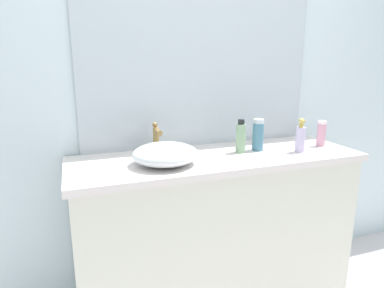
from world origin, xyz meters
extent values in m
cube|color=silver|center=(0.00, 0.73, 1.30)|extent=(6.00, 0.06, 2.60)
cube|color=beige|center=(0.10, 0.43, 0.42)|extent=(1.51, 0.47, 0.85)
cube|color=silver|center=(0.10, 0.43, 0.87)|extent=(1.55, 0.51, 0.04)
cube|color=#B2BCC6|center=(0.10, 0.69, 1.41)|extent=(1.38, 0.01, 1.05)
ellipsoid|color=silver|center=(-0.20, 0.37, 0.94)|extent=(0.32, 0.30, 0.11)
cylinder|color=olive|center=(-0.20, 0.55, 0.96)|extent=(0.03, 0.03, 0.15)
cylinder|color=olive|center=(-0.20, 0.51, 1.02)|extent=(0.03, 0.09, 0.03)
sphere|color=olive|center=(-0.20, 0.57, 1.05)|extent=(0.03, 0.03, 0.03)
cylinder|color=silver|center=(0.55, 0.34, 0.95)|extent=(0.05, 0.05, 0.14)
cylinder|color=gold|center=(0.55, 0.34, 1.03)|extent=(0.02, 0.02, 0.02)
sphere|color=#CCB353|center=(0.55, 0.34, 1.06)|extent=(0.03, 0.03, 0.03)
cylinder|color=gold|center=(0.55, 0.33, 1.06)|extent=(0.01, 0.02, 0.01)
cylinder|color=teal|center=(0.35, 0.45, 0.96)|extent=(0.06, 0.06, 0.15)
cylinder|color=silver|center=(0.35, 0.45, 1.05)|extent=(0.06, 0.06, 0.02)
cylinder|color=pink|center=(0.75, 0.41, 0.95)|extent=(0.05, 0.05, 0.13)
cylinder|color=silver|center=(0.75, 0.41, 1.03)|extent=(0.05, 0.05, 0.02)
cylinder|color=gray|center=(0.24, 0.45, 0.96)|extent=(0.05, 0.05, 0.16)
cylinder|color=black|center=(0.24, 0.45, 1.05)|extent=(0.04, 0.04, 0.03)
camera|label=1|loc=(-0.62, -1.16, 1.38)|focal=31.73mm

